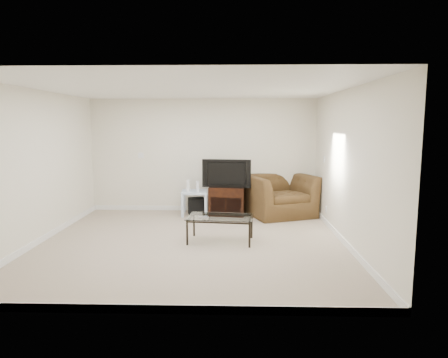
{
  "coord_description": "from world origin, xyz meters",
  "views": [
    {
      "loc": [
        0.71,
        -6.37,
        1.95
      ],
      "look_at": [
        0.5,
        1.2,
        0.9
      ],
      "focal_mm": 32.0,
      "sensor_mm": 36.0,
      "label": 1
    }
  ],
  "objects_px": {
    "subwoofer": "(196,206)",
    "coffee_table": "(220,229)",
    "tv_stand": "(227,201)",
    "recliner": "(280,188)",
    "television": "(227,173)",
    "side_table": "(195,203)"
  },
  "relations": [
    {
      "from": "tv_stand",
      "to": "television",
      "type": "xyz_separation_m",
      "value": [
        -0.0,
        -0.03,
        0.61
      ]
    },
    {
      "from": "tv_stand",
      "to": "side_table",
      "type": "xyz_separation_m",
      "value": [
        -0.7,
        0.0,
        -0.05
      ]
    },
    {
      "from": "side_table",
      "to": "coffee_table",
      "type": "bearing_deg",
      "value": -72.28
    },
    {
      "from": "television",
      "to": "recliner",
      "type": "height_order",
      "value": "television"
    },
    {
      "from": "subwoofer",
      "to": "recliner",
      "type": "distance_m",
      "value": 1.84
    },
    {
      "from": "subwoofer",
      "to": "side_table",
      "type": "bearing_deg",
      "value": -143.2
    },
    {
      "from": "recliner",
      "to": "coffee_table",
      "type": "height_order",
      "value": "recliner"
    },
    {
      "from": "tv_stand",
      "to": "coffee_table",
      "type": "height_order",
      "value": "tv_stand"
    },
    {
      "from": "subwoofer",
      "to": "coffee_table",
      "type": "distance_m",
      "value": 2.08
    },
    {
      "from": "tv_stand",
      "to": "subwoofer",
      "type": "bearing_deg",
      "value": -175.84
    },
    {
      "from": "side_table",
      "to": "recliner",
      "type": "distance_m",
      "value": 1.85
    },
    {
      "from": "side_table",
      "to": "coffee_table",
      "type": "distance_m",
      "value": 2.06
    },
    {
      "from": "coffee_table",
      "to": "side_table",
      "type": "bearing_deg",
      "value": 107.72
    },
    {
      "from": "television",
      "to": "subwoofer",
      "type": "distance_m",
      "value": 1.0
    },
    {
      "from": "side_table",
      "to": "recliner",
      "type": "bearing_deg",
      "value": 0.0
    },
    {
      "from": "side_table",
      "to": "coffee_table",
      "type": "relative_size",
      "value": 0.5
    },
    {
      "from": "subwoofer",
      "to": "coffee_table",
      "type": "relative_size",
      "value": 0.31
    },
    {
      "from": "subwoofer",
      "to": "recliner",
      "type": "bearing_deg",
      "value": -0.75
    },
    {
      "from": "television",
      "to": "side_table",
      "type": "xyz_separation_m",
      "value": [
        -0.7,
        0.03,
        -0.66
      ]
    },
    {
      "from": "tv_stand",
      "to": "coffee_table",
      "type": "distance_m",
      "value": 1.97
    },
    {
      "from": "recliner",
      "to": "subwoofer",
      "type": "bearing_deg",
      "value": 158.6
    },
    {
      "from": "subwoofer",
      "to": "coffee_table",
      "type": "height_order",
      "value": "coffee_table"
    }
  ]
}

